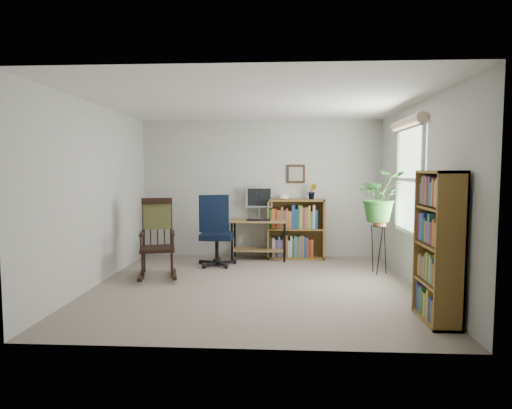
# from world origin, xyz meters

# --- Properties ---
(floor) EXTENTS (4.20, 4.00, 0.00)m
(floor) POSITION_xyz_m (0.00, 0.00, 0.00)
(floor) COLOR gray
(floor) RESTS_ON ground
(ceiling) EXTENTS (4.20, 4.00, 0.00)m
(ceiling) POSITION_xyz_m (0.00, 0.00, 2.40)
(ceiling) COLOR silver
(ceiling) RESTS_ON ground
(wall_back) EXTENTS (4.20, 0.00, 2.40)m
(wall_back) POSITION_xyz_m (0.00, 2.00, 1.20)
(wall_back) COLOR #B5B6B1
(wall_back) RESTS_ON ground
(wall_front) EXTENTS (4.20, 0.00, 2.40)m
(wall_front) POSITION_xyz_m (0.00, -2.00, 1.20)
(wall_front) COLOR #B5B6B1
(wall_front) RESTS_ON ground
(wall_left) EXTENTS (0.00, 4.00, 2.40)m
(wall_left) POSITION_xyz_m (-2.10, 0.00, 1.20)
(wall_left) COLOR #B5B6B1
(wall_left) RESTS_ON ground
(wall_right) EXTENTS (0.00, 4.00, 2.40)m
(wall_right) POSITION_xyz_m (2.10, 0.00, 1.20)
(wall_right) COLOR #B5B6B1
(wall_right) RESTS_ON ground
(window) EXTENTS (0.12, 1.20, 1.50)m
(window) POSITION_xyz_m (2.06, 0.30, 1.40)
(window) COLOR silver
(window) RESTS_ON wall_right
(desk) EXTENTS (0.95, 0.52, 0.68)m
(desk) POSITION_xyz_m (-0.02, 1.70, 0.34)
(desk) COLOR olive
(desk) RESTS_ON floor
(monitor) EXTENTS (0.46, 0.16, 0.56)m
(monitor) POSITION_xyz_m (-0.02, 1.84, 0.96)
(monitor) COLOR #ACACB1
(monitor) RESTS_ON desk
(keyboard) EXTENTS (0.40, 0.15, 0.02)m
(keyboard) POSITION_xyz_m (-0.02, 1.58, 0.70)
(keyboard) COLOR black
(keyboard) RESTS_ON desk
(office_chair) EXTENTS (0.80, 0.80, 1.14)m
(office_chair) POSITION_xyz_m (-0.67, 1.18, 0.57)
(office_chair) COLOR black
(office_chair) RESTS_ON floor
(rocking_chair) EXTENTS (0.83, 1.11, 1.14)m
(rocking_chair) POSITION_xyz_m (-1.40, 0.37, 0.57)
(rocking_chair) COLOR black
(rocking_chair) RESTS_ON floor
(low_bookshelf) EXTENTS (0.98, 0.33, 1.03)m
(low_bookshelf) POSITION_xyz_m (0.61, 1.82, 0.52)
(low_bookshelf) COLOR brown
(low_bookshelf) RESTS_ON floor
(tall_bookshelf) EXTENTS (0.29, 0.67, 1.53)m
(tall_bookshelf) POSITION_xyz_m (1.92, -1.21, 0.76)
(tall_bookshelf) COLOR brown
(tall_bookshelf) RESTS_ON floor
(plant_stand) EXTENTS (0.26, 0.26, 0.83)m
(plant_stand) POSITION_xyz_m (1.80, 0.78, 0.42)
(plant_stand) COLOR black
(plant_stand) RESTS_ON floor
(spider_plant) EXTENTS (1.69, 1.88, 1.46)m
(spider_plant) POSITION_xyz_m (1.80, 0.78, 1.50)
(spider_plant) COLOR #2B6A25
(spider_plant) RESTS_ON plant_stand
(potted_plant_small) EXTENTS (0.13, 0.24, 0.11)m
(potted_plant_small) POSITION_xyz_m (0.89, 1.83, 1.08)
(potted_plant_small) COLOR #2B6A25
(potted_plant_small) RESTS_ON low_bookshelf
(framed_picture) EXTENTS (0.32, 0.04, 0.32)m
(framed_picture) POSITION_xyz_m (0.61, 1.97, 1.46)
(framed_picture) COLOR black
(framed_picture) RESTS_ON wall_back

